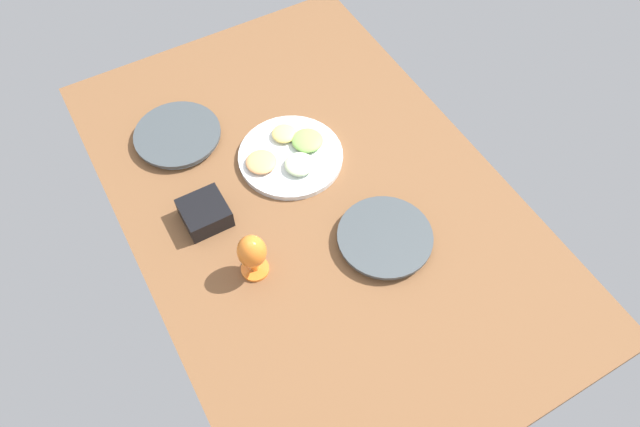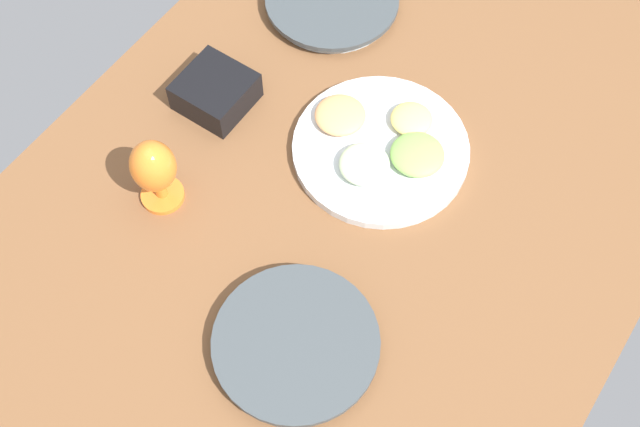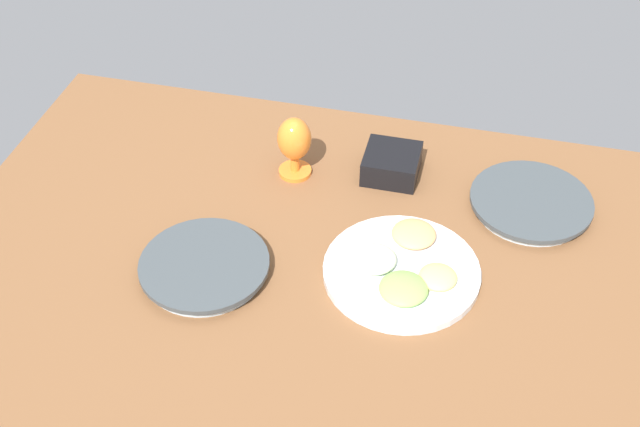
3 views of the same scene
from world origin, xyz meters
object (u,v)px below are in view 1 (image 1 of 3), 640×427
dinner_plate_left (178,136)px  fruit_platter (290,155)px  square_bowl_black (205,212)px  dinner_plate_right (385,238)px  hurricane_glass_orange (252,253)px

dinner_plate_left → fruit_platter: (23.90, 26.55, 0.14)cm
fruit_platter → square_bowl_black: bearing=-76.0°
dinner_plate_right → hurricane_glass_orange: 36.83cm
fruit_platter → square_bowl_black: square_bowl_black is taller
hurricane_glass_orange → square_bowl_black: size_ratio=1.21×
dinner_plate_left → dinner_plate_right: (62.47, 35.24, 0.09)cm
fruit_platter → square_bowl_black: 31.94cm
dinner_plate_right → square_bowl_black: 50.28cm
dinner_plate_right → square_bowl_black: size_ratio=2.13×
fruit_platter → hurricane_glass_orange: size_ratio=2.11×
fruit_platter → hurricane_glass_orange: (29.13, -26.14, 7.30)cm
hurricane_glass_orange → dinner_plate_right: bearing=74.8°
dinner_plate_left → dinner_plate_right: 71.73cm
square_bowl_black → dinner_plate_right: bearing=52.1°
dinner_plate_left → hurricane_glass_orange: (53.03, 0.41, 7.44)cm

